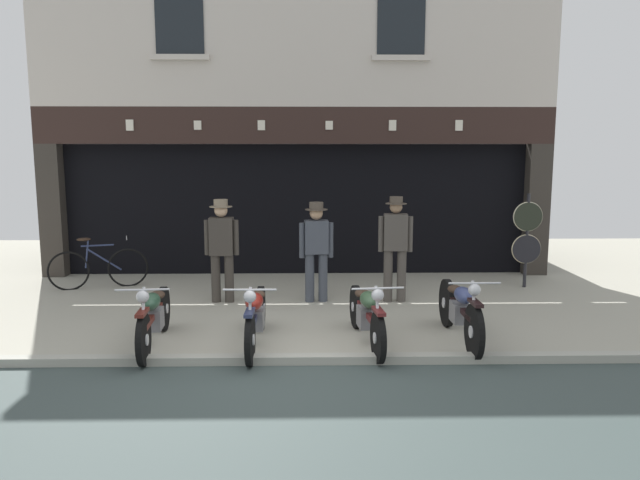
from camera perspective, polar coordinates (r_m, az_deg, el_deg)
ground at (r=6.21m, az=-3.32°, el=-15.35°), size 22.02×22.00×0.18m
shop_facade at (r=13.67m, az=-2.12°, el=5.57°), size 10.32×4.42×6.67m
motorcycle_left at (r=7.91m, az=-15.52°, el=-6.89°), size 0.62×2.00×0.90m
motorcycle_center_left at (r=7.69m, az=-6.14°, el=-7.08°), size 0.62×2.02×0.90m
motorcycle_center at (r=7.75m, az=4.45°, el=-6.95°), size 0.62×2.03×0.89m
motorcycle_center_right at (r=8.04m, az=13.17°, el=-6.42°), size 0.62×2.05×0.93m
salesman_left at (r=9.89m, az=-9.32°, el=-0.49°), size 0.56×0.36×1.69m
shopkeeper_center at (r=9.79m, az=-0.35°, el=-0.61°), size 0.56×0.37×1.65m
salesman_right at (r=9.87m, az=7.17°, el=-0.34°), size 0.56×0.35×1.73m
tyre_sign_pole at (r=11.44m, az=19.08°, el=0.54°), size 0.54×0.07×1.71m
advert_board_near at (r=12.36m, az=-13.23°, el=4.64°), size 0.71×0.03×1.07m
advert_board_far at (r=12.69m, az=-18.88°, el=4.43°), size 0.64×0.03×0.97m
leaning_bicycle at (r=11.57m, az=-20.34°, el=-2.45°), size 1.67×0.66×0.95m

